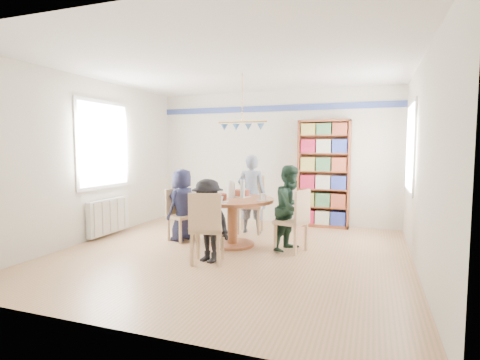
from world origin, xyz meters
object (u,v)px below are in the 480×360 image
at_px(person_right, 291,208).
at_px(person_near, 208,221).
at_px(chair_right, 296,218).
at_px(dining_table, 232,211).
at_px(person_far, 252,194).
at_px(radiator, 109,216).
at_px(chair_near, 206,225).
at_px(chair_left, 179,212).
at_px(chair_far, 251,201).
at_px(bookshelf, 324,175).
at_px(person_left, 182,205).

relative_size(person_right, person_near, 1.14).
bearing_deg(chair_right, dining_table, 177.47).
bearing_deg(person_near, person_far, 108.08).
relative_size(radiator, person_near, 0.88).
height_order(chair_near, person_right, person_right).
distance_m(dining_table, chair_near, 1.03).
bearing_deg(chair_left, dining_table, -1.50).
relative_size(chair_far, person_right, 0.81).
distance_m(dining_table, person_near, 0.91).
bearing_deg(person_far, radiator, 18.86).
bearing_deg(bookshelf, chair_right, -94.48).
height_order(chair_left, chair_far, chair_far).
bearing_deg(chair_right, chair_left, 177.97).
height_order(radiator, chair_far, chair_far).
bearing_deg(dining_table, radiator, -176.84).
bearing_deg(chair_near, person_far, 90.30).
relative_size(chair_near, person_far, 0.68).
height_order(chair_near, bookshelf, bookshelf).
bearing_deg(chair_right, radiator, -178.60).
bearing_deg(person_right, bookshelf, 13.61).
relative_size(dining_table, person_near, 1.15).
height_order(chair_left, person_right, person_right).
xyz_separation_m(chair_left, chair_near, (1.00, -1.06, 0.06)).
xyz_separation_m(chair_right, bookshelf, (0.15, 1.96, 0.51)).
distance_m(chair_left, chair_right, 2.00).
relative_size(radiator, chair_left, 1.16).
bearing_deg(person_left, person_far, 147.22).
height_order(radiator, person_far, person_far).
bearing_deg(radiator, person_near, -19.06).
bearing_deg(dining_table, chair_near, -88.56).
height_order(chair_right, person_near, person_near).
height_order(chair_right, person_left, person_left).
xyz_separation_m(chair_left, chair_far, (0.95, 1.00, 0.10)).
bearing_deg(person_near, person_left, 152.23).
distance_m(chair_left, chair_far, 1.39).
xyz_separation_m(chair_far, chair_near, (0.05, -2.06, -0.04)).
relative_size(chair_near, person_right, 0.75).
relative_size(person_left, person_near, 1.06).
height_order(radiator, chair_right, chair_right).
height_order(person_left, person_near, person_left).
xyz_separation_m(person_far, person_near, (-0.02, -1.85, -0.15)).
bearing_deg(chair_near, chair_left, 133.41).
xyz_separation_m(chair_right, chair_near, (-1.00, -0.99, 0.02)).
distance_m(chair_right, person_far, 1.42).
height_order(person_right, person_near, person_right).
height_order(chair_near, person_near, person_near).
bearing_deg(person_far, dining_table, 83.00).
bearing_deg(bookshelf, chair_left, -138.70).
relative_size(person_right, person_far, 0.90).
xyz_separation_m(radiator, person_far, (2.29, 1.07, 0.36)).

